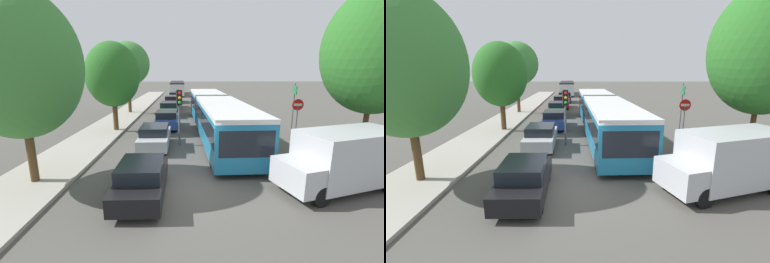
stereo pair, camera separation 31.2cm
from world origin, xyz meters
TOP-DOWN VIEW (x-y plane):
  - ground_plane at (0.00, 0.00)m, footprint 200.00×200.00m
  - kerb_strip_left at (-6.44, 20.16)m, footprint 3.20×50.33m
  - articulated_bus at (2.01, 9.47)m, footprint 3.33×17.66m
  - city_bus_rear at (-1.86, 40.33)m, footprint 2.81×11.28m
  - queued_car_black at (-1.73, -0.46)m, footprint 1.70×3.92m
  - queued_car_silver at (-1.99, 5.62)m, footprint 1.73×3.99m
  - queued_car_blue at (-1.68, 11.07)m, footprint 1.76×4.04m
  - queued_car_green at (-1.90, 16.82)m, footprint 1.79×4.12m
  - queued_car_red at (-1.80, 22.25)m, footprint 1.93×4.44m
  - queued_car_navy at (-1.69, 28.06)m, footprint 1.87×4.30m
  - white_van at (5.99, 0.05)m, footprint 5.35×3.36m
  - traffic_light at (-0.53, 6.07)m, footprint 0.37×0.39m
  - no_entry_sign at (6.74, 6.37)m, footprint 0.70×0.08m
  - direction_sign_post at (7.86, 9.69)m, footprint 0.33×1.38m
  - tree_left_near at (-6.24, 0.61)m, footprint 4.57×4.57m
  - tree_left_mid at (-5.50, 10.03)m, footprint 3.90×3.90m
  - tree_left_far at (-6.27, 18.50)m, footprint 4.54×4.54m
  - tree_right_near at (8.94, 3.35)m, footprint 4.93×4.93m

SIDE VIEW (x-z plane):
  - ground_plane at x=0.00m, z-range 0.00..0.00m
  - kerb_strip_left at x=-6.44m, z-range 0.00..0.14m
  - queued_car_black at x=-1.73m, z-range 0.01..1.36m
  - queued_car_silver at x=-1.99m, z-range 0.01..1.39m
  - queued_car_blue at x=-1.68m, z-range 0.01..1.41m
  - queued_car_green at x=-1.90m, z-range 0.01..1.44m
  - queued_car_navy at x=-1.69m, z-range 0.01..1.50m
  - queued_car_red at x=-1.80m, z-range 0.01..1.55m
  - white_van at x=5.99m, z-range 0.09..2.40m
  - city_bus_rear at x=-1.86m, z-range 0.19..2.60m
  - articulated_bus at x=2.01m, z-range 0.20..2.81m
  - no_entry_sign at x=6.74m, z-range 0.47..3.29m
  - traffic_light at x=-0.53m, z-range 0.80..4.20m
  - direction_sign_post at x=7.86m, z-range 0.75..4.35m
  - tree_left_mid at x=-5.50m, z-range 0.82..7.38m
  - tree_left_near at x=-6.24m, z-range 0.84..8.33m
  - tree_left_far at x=-6.27m, z-range 1.35..8.81m
  - tree_right_near at x=8.94m, z-range 1.20..9.62m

